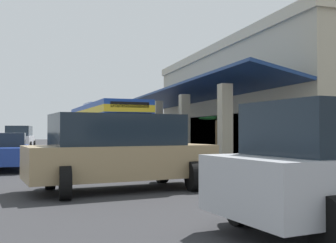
{
  "coord_description": "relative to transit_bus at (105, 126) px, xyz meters",
  "views": [
    {
      "loc": [
        23.45,
        -3.48,
        1.53
      ],
      "look_at": [
        0.09,
        3.7,
        2.12
      ],
      "focal_mm": 44.02,
      "sensor_mm": 36.0,
      "label": 1
    }
  ],
  "objects": [
    {
      "name": "ground",
      "position": [
        1.56,
        7.79,
        -1.85
      ],
      "size": [
        120.0,
        120.0,
        0.0
      ],
      "primitive_type": "plane",
      "color": "#2D2D30"
    },
    {
      "name": "transit_bus",
      "position": [
        0.0,
        0.0,
        0.0
      ],
      "size": [
        11.36,
        3.34,
        3.34
      ],
      "color": "#193D9E",
      "rests_on": "ground"
    },
    {
      "name": "parked_sedan_blue",
      "position": [
        7.22,
        -5.12,
        -1.1
      ],
      "size": [
        4.42,
        2.06,
        1.47
      ],
      "color": "navy",
      "rests_on": "ground"
    },
    {
      "name": "parked_suv_white",
      "position": [
        -9.86,
        -5.39,
        -0.84
      ],
      "size": [
        4.92,
        2.43,
        1.97
      ],
      "color": "silver",
      "rests_on": "ground"
    },
    {
      "name": "pedestrian",
      "position": [
        11.67,
        -0.62,
        -0.86
      ],
      "size": [
        0.68,
        0.37,
        1.75
      ],
      "color": "navy",
      "rests_on": "ground"
    },
    {
      "name": "plaza_building",
      "position": [
        -0.99,
        13.17,
        1.85
      ],
      "size": [
        23.06,
        15.06,
        7.4
      ],
      "color": "#B2A88E",
      "rests_on": "ground"
    },
    {
      "name": "potted_palm",
      "position": [
        5.3,
        5.02,
        -1.25
      ],
      "size": [
        1.99,
        1.89,
        2.44
      ],
      "color": "#4C4742",
      "rests_on": "ground"
    },
    {
      "name": "curb_strip",
      "position": [
        -0.99,
        3.54,
        -1.79
      ],
      "size": [
        27.31,
        0.5,
        0.12
      ],
      "primitive_type": "cube",
      "color": "#9E998E",
      "rests_on": "ground"
    },
    {
      "name": "parked_suv_tan",
      "position": [
        14.37,
        -1.74,
        -0.84
      ],
      "size": [
        3.17,
        5.03,
        1.97
      ],
      "color": "#9E845B",
      "rests_on": "ground"
    }
  ]
}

